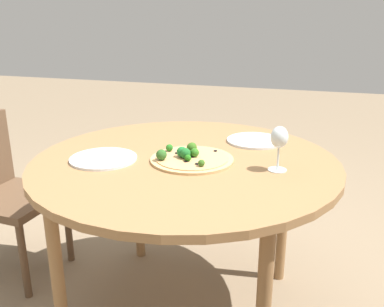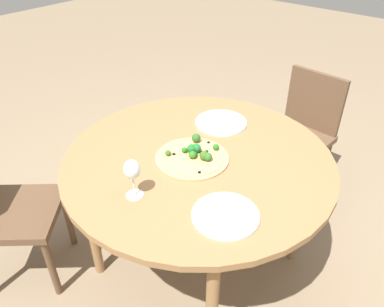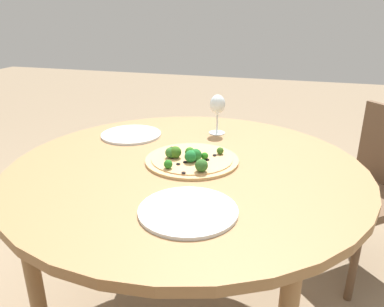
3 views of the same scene
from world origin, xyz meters
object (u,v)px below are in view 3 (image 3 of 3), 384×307
Objects in this scene: wine_glass at (218,106)px; chair_2 at (370,186)px; pizza at (191,159)px; plate_far at (188,211)px; plate_near at (131,135)px.

chair_2 is at bearing -69.02° from wine_glass.
pizza is at bearing -90.67° from chair_2.
wine_glass reaches higher than chair_2.
wine_glass is 0.63× the size of plate_far.
plate_far is (-0.95, 0.62, 0.29)m from chair_2.
wine_glass is (0.35, -0.01, 0.11)m from pizza.
plate_near and plate_far have the same top height.
pizza is at bearing -122.62° from plate_near.
plate_far is at bearing -173.67° from wine_glass.
chair_2 is 1.16m from plate_near.
chair_2 is 3.21× the size of plate_near.
chair_2 is 0.85m from wine_glass.
chair_2 is 1.18m from plate_far.
chair_2 is at bearing -49.27° from pizza.
wine_glass is 0.39m from plate_near.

